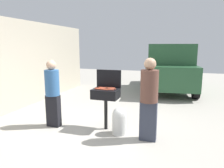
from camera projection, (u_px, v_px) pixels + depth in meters
The scene contains 22 objects.
ground_plane at pixel (99, 130), 4.92m from camera, with size 24.00×24.00×0.00m, color #9E998E.
house_wall_side at pixel (19, 64), 6.54m from camera, with size 0.24×8.00×2.75m, color #B2A893.
bbq_grill at pixel (106, 95), 4.83m from camera, with size 0.60×0.44×0.97m.
grill_lid_open at pixel (109, 79), 4.97m from camera, with size 0.60×0.05×0.42m, color black.
hot_dog_0 at pixel (97, 89), 4.78m from camera, with size 0.03×0.03×0.13m, color #AD4228.
hot_dog_1 at pixel (107, 88), 4.90m from camera, with size 0.03×0.03×0.13m, color #B74C33.
hot_dog_2 at pixel (112, 88), 4.88m from camera, with size 0.03×0.03×0.13m, color #AD4228.
hot_dog_3 at pixel (111, 90), 4.67m from camera, with size 0.03×0.03×0.13m, color #B74C33.
hot_dog_4 at pixel (109, 89), 4.72m from camera, with size 0.03×0.03×0.13m, color #AD4228.
hot_dog_5 at pixel (105, 90), 4.68m from camera, with size 0.03×0.03×0.13m, color #AD4228.
hot_dog_6 at pixel (103, 88), 4.87m from camera, with size 0.03×0.03×0.13m, color #B74C33.
hot_dog_7 at pixel (111, 88), 4.82m from camera, with size 0.03×0.03×0.13m, color #C6593D.
hot_dog_8 at pixel (101, 87), 4.92m from camera, with size 0.03×0.03×0.13m, color #AD4228.
hot_dog_9 at pixel (99, 89), 4.74m from camera, with size 0.03×0.03×0.13m, color #AD4228.
hot_dog_10 at pixel (102, 88), 4.84m from camera, with size 0.03×0.03×0.13m, color #AD4228.
hot_dog_11 at pixel (99, 88), 4.82m from camera, with size 0.03×0.03×0.13m, color #AD4228.
hot_dog_12 at pixel (104, 89), 4.74m from camera, with size 0.03×0.03×0.13m, color #C6593D.
hot_dog_13 at pixel (113, 89), 4.76m from camera, with size 0.03×0.03×0.13m, color #B74C33.
propane_tank at pixel (119, 120), 4.64m from camera, with size 0.32×0.32×0.62m.
person_left at pixel (52, 91), 5.01m from camera, with size 0.34×0.34×1.62m.
person_right at pixel (149, 97), 4.24m from camera, with size 0.36×0.36×1.72m.
parked_minivan at pixel (169, 67), 9.22m from camera, with size 2.47×4.60×2.02m.
Camera 1 is at (1.72, -4.33, 1.95)m, focal length 33.49 mm.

